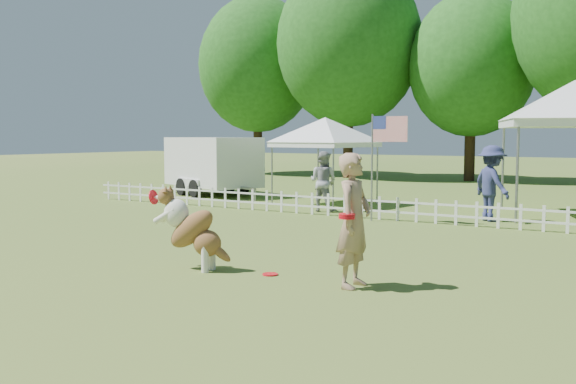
% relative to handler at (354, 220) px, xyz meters
% --- Properties ---
extents(ground, '(120.00, 120.00, 0.00)m').
position_rel_handler_xyz_m(ground, '(-1.99, 0.02, -0.96)').
color(ground, '#355D1D').
rests_on(ground, ground).
extents(picket_fence, '(22.00, 0.08, 0.60)m').
position_rel_handler_xyz_m(picket_fence, '(-1.99, 7.02, -0.66)').
color(picket_fence, white).
rests_on(picket_fence, ground).
extents(handler, '(0.49, 0.72, 1.91)m').
position_rel_handler_xyz_m(handler, '(0.00, 0.00, 0.00)').
color(handler, '#A37E62').
rests_on(handler, ground).
extents(dog, '(1.34, 0.67, 1.32)m').
position_rel_handler_xyz_m(dog, '(-2.71, -0.31, -0.30)').
color(dog, brown).
rests_on(dog, ground).
extents(frisbee_on_turf, '(0.30, 0.30, 0.02)m').
position_rel_handler_xyz_m(frisbee_on_turf, '(-1.44, 0.02, -0.94)').
color(frisbee_on_turf, red).
rests_on(frisbee_on_turf, ground).
extents(canopy_tent_left, '(2.92, 2.92, 2.67)m').
position_rel_handler_xyz_m(canopy_tent_left, '(-5.79, 9.65, 0.38)').
color(canopy_tent_left, white).
rests_on(canopy_tent_left, ground).
extents(canopy_tent_right, '(4.36, 4.36, 3.52)m').
position_rel_handler_xyz_m(canopy_tent_right, '(1.35, 10.19, 0.81)').
color(canopy_tent_right, white).
rests_on(canopy_tent_right, ground).
extents(cargo_trailer, '(5.32, 3.76, 2.15)m').
position_rel_handler_xyz_m(cargo_trailer, '(-10.77, 10.20, 0.12)').
color(cargo_trailer, white).
rests_on(cargo_trailer, ground).
extents(flag_pole, '(1.04, 0.20, 2.69)m').
position_rel_handler_xyz_m(flag_pole, '(-2.79, 6.66, 0.39)').
color(flag_pole, gray).
rests_on(flag_pole, ground).
extents(spectator_a, '(0.85, 0.67, 1.72)m').
position_rel_handler_xyz_m(spectator_a, '(-4.83, 7.81, -0.10)').
color(spectator_a, '#939398').
rests_on(spectator_a, ground).
extents(spectator_b, '(1.40, 1.35, 1.92)m').
position_rel_handler_xyz_m(spectator_b, '(-0.22, 8.23, 0.00)').
color(spectator_b, navy).
rests_on(spectator_b, ground).
extents(tree_far_left, '(6.60, 6.60, 11.00)m').
position_rel_handler_xyz_m(tree_far_left, '(-16.99, 22.02, 4.54)').
color(tree_far_left, '#1E5017').
rests_on(tree_far_left, ground).
extents(tree_left, '(7.40, 7.40, 12.00)m').
position_rel_handler_xyz_m(tree_left, '(-10.99, 21.52, 5.04)').
color(tree_left, '#1E5017').
rests_on(tree_left, ground).
extents(tree_center_left, '(6.00, 6.00, 9.80)m').
position_rel_handler_xyz_m(tree_center_left, '(-4.99, 22.52, 3.94)').
color(tree_center_left, '#1E5017').
rests_on(tree_center_left, ground).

